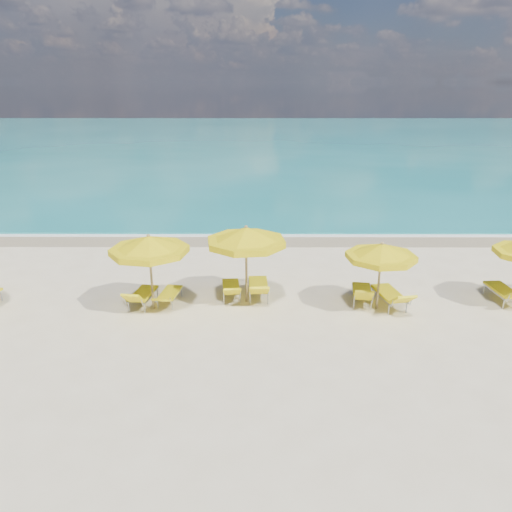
{
  "coord_description": "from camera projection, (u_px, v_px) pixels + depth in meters",
  "views": [
    {
      "loc": [
        0.05,
        -14.69,
        6.85
      ],
      "look_at": [
        0.0,
        1.5,
        1.2
      ],
      "focal_mm": 35.0,
      "sensor_mm": 36.0,
      "label": 1
    }
  ],
  "objects": [
    {
      "name": "ground_plane",
      "position": [
        256.0,
        306.0,
        16.13
      ],
      "size": [
        120.0,
        120.0,
        0.0
      ],
      "primitive_type": "plane",
      "color": "beige"
    },
    {
      "name": "ocean",
      "position": [
        257.0,
        141.0,
        61.45
      ],
      "size": [
        120.0,
        80.0,
        0.3
      ],
      "primitive_type": "cube",
      "color": "#147475",
      "rests_on": "ground"
    },
    {
      "name": "wet_sand_band",
      "position": [
        256.0,
        239.0,
        23.11
      ],
      "size": [
        120.0,
        2.6,
        0.01
      ],
      "primitive_type": "cube",
      "color": "tan",
      "rests_on": "ground"
    },
    {
      "name": "foam_line",
      "position": [
        256.0,
        234.0,
        23.87
      ],
      "size": [
        120.0,
        1.2,
        0.03
      ],
      "primitive_type": "cube",
      "color": "white",
      "rests_on": "ground"
    },
    {
      "name": "whitecap_near",
      "position": [
        164.0,
        194.0,
        32.2
      ],
      "size": [
        14.0,
        0.36,
        0.05
      ],
      "primitive_type": "cube",
      "color": "white",
      "rests_on": "ground"
    },
    {
      "name": "whitecap_far",
      "position": [
        360.0,
        175.0,
        38.76
      ],
      "size": [
        18.0,
        0.3,
        0.05
      ],
      "primitive_type": "cube",
      "color": "white",
      "rests_on": "ground"
    },
    {
      "name": "umbrella_3",
      "position": [
        149.0,
        246.0,
        15.24
      ],
      "size": [
        2.93,
        2.93,
        2.5
      ],
      "rotation": [
        0.0,
        0.0,
        0.21
      ],
      "color": "#A08650",
      "rests_on": "ground"
    },
    {
      "name": "umbrella_4",
      "position": [
        246.0,
        237.0,
        15.74
      ],
      "size": [
        3.16,
        3.16,
        2.62
      ],
      "rotation": [
        0.0,
        0.0,
        -0.26
      ],
      "color": "#A08650",
      "rests_on": "ground"
    },
    {
      "name": "umbrella_5",
      "position": [
        381.0,
        252.0,
        15.31
      ],
      "size": [
        2.72,
        2.72,
        2.24
      ],
      "rotation": [
        0.0,
        0.0,
        -0.27
      ],
      "color": "#A08650",
      "rests_on": "ground"
    },
    {
      "name": "lounger_3_left",
      "position": [
        143.0,
        299.0,
        16.16
      ],
      "size": [
        0.84,
        1.82,
        0.82
      ],
      "rotation": [
        0.0,
        0.0,
        -0.15
      ],
      "color": "#A5A8AD",
      "rests_on": "ground"
    },
    {
      "name": "lounger_3_right",
      "position": [
        170.0,
        298.0,
        16.29
      ],
      "size": [
        0.75,
        1.74,
        0.6
      ],
      "rotation": [
        0.0,
        0.0,
        -0.13
      ],
      "color": "#A5A8AD",
      "rests_on": "ground"
    },
    {
      "name": "lounger_4_left",
      "position": [
        231.0,
        291.0,
        16.73
      ],
      "size": [
        0.73,
        1.78,
        0.76
      ],
      "rotation": [
        0.0,
        0.0,
        0.09
      ],
      "color": "#A5A8AD",
      "rests_on": "ground"
    },
    {
      "name": "lounger_4_right",
      "position": [
        258.0,
        290.0,
        16.76
      ],
      "size": [
        0.72,
        1.97,
        0.85
      ],
      "rotation": [
        0.0,
        0.0,
        0.03
      ],
      "color": "#A5A8AD",
      "rests_on": "ground"
    },
    {
      "name": "lounger_5_left",
      "position": [
        362.0,
        296.0,
        16.33
      ],
      "size": [
        0.85,
        1.84,
        0.86
      ],
      "rotation": [
        0.0,
        0.0,
        -0.14
      ],
      "color": "#A5A8AD",
      "rests_on": "ground"
    },
    {
      "name": "lounger_5_right",
      "position": [
        389.0,
        299.0,
        16.07
      ],
      "size": [
        1.01,
        2.07,
        0.87
      ],
      "rotation": [
        0.0,
        0.0,
        0.19
      ],
      "color": "#A5A8AD",
      "rests_on": "ground"
    },
    {
      "name": "lounger_6_left",
      "position": [
        503.0,
        295.0,
        16.41
      ],
      "size": [
        0.76,
        1.88,
        0.87
      ],
      "rotation": [
        0.0,
        0.0,
        0.08
      ],
      "color": "#A5A8AD",
      "rests_on": "ground"
    }
  ]
}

